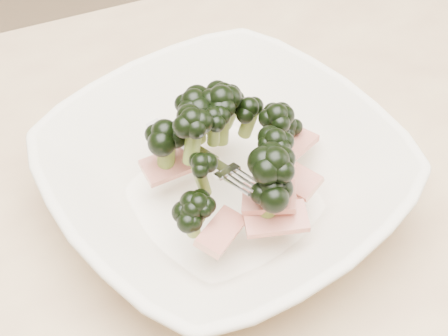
% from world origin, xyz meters
% --- Properties ---
extents(dining_table, '(1.20, 0.80, 0.75)m').
position_xyz_m(dining_table, '(0.00, 0.00, 0.65)').
color(dining_table, tan).
rests_on(dining_table, ground).
extents(broccoli_dish, '(0.39, 0.39, 0.12)m').
position_xyz_m(broccoli_dish, '(0.06, 0.04, 0.79)').
color(broccoli_dish, beige).
rests_on(broccoli_dish, dining_table).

